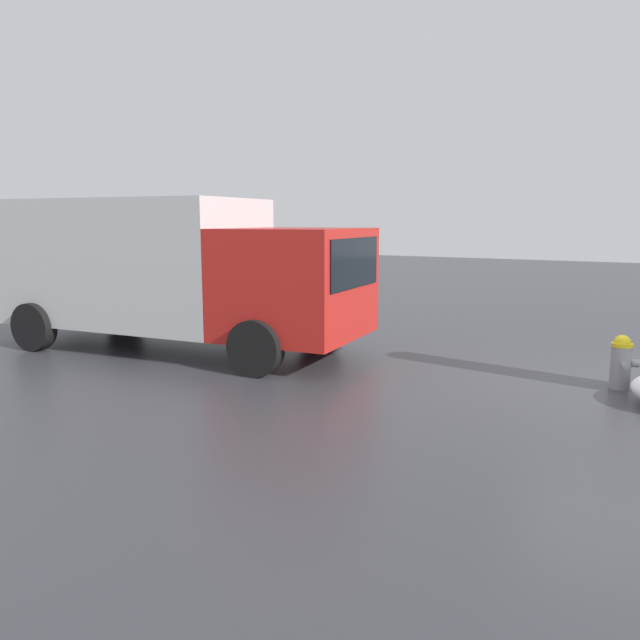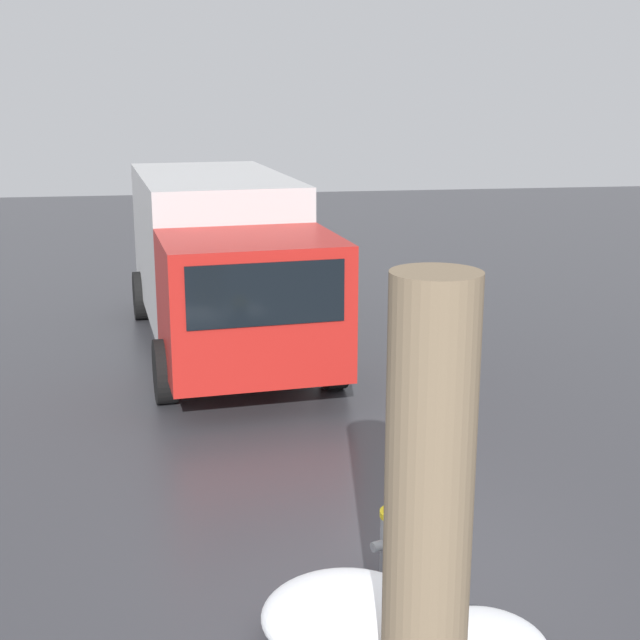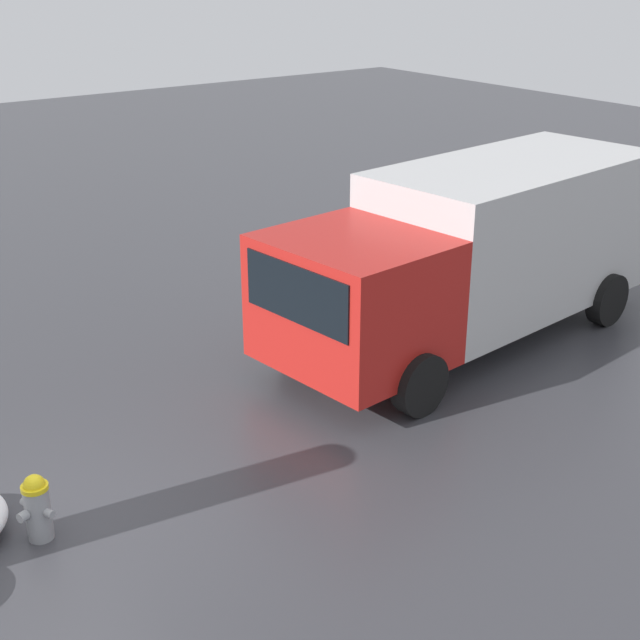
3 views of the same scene
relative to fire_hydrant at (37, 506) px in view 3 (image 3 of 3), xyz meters
name	(u,v)px [view 3 (image 3 of 3)]	position (x,y,z in m)	size (l,w,h in m)	color
ground_plane	(42,537)	(0.00, 0.00, -0.41)	(60.00, 60.00, 0.00)	#38383D
fire_hydrant	(37,506)	(0.00, 0.00, 0.00)	(0.39, 0.48, 0.79)	gray
delivery_truck	(475,249)	(7.70, 1.13, 1.13)	(7.42, 3.26, 2.80)	red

